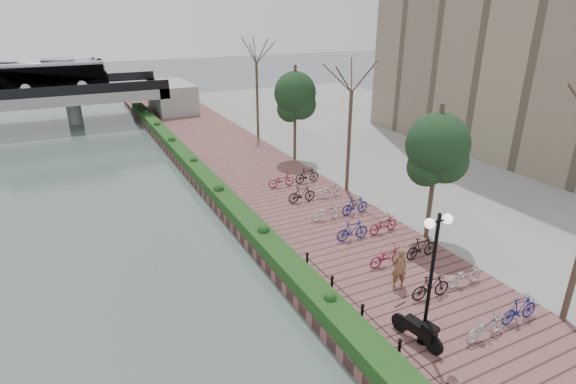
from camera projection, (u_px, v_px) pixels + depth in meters
promenade at (278, 196)px, 27.39m from camera, size 8.00×75.00×0.50m
inland_pavement at (468, 160)px, 33.99m from camera, size 24.00×75.00×0.50m
hedge at (211, 183)px, 27.86m from camera, size 1.10×56.00×0.60m
chain_fence at (421, 372)px, 13.21m from camera, size 0.10×14.10×0.70m
lamppost at (434, 252)px, 13.64m from camera, size 1.02×0.32×4.69m
motorcycle at (417, 328)px, 14.73m from camera, size 0.83×1.80×1.08m
pedestrian at (399, 268)px, 17.62m from camera, size 0.73×0.59×1.72m
bicycle_parking at (368, 228)px, 21.74m from camera, size 2.40×17.32×1.00m
street_trees at (384, 154)px, 23.75m from camera, size 3.20×37.12×6.80m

